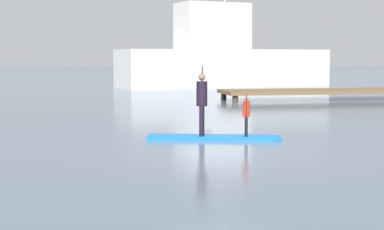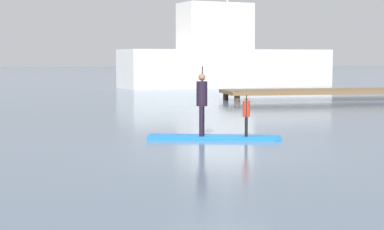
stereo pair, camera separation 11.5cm
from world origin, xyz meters
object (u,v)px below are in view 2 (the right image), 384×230
Objects in this scene: paddler_child_solo at (246,113)px; fishing_boat_white_large at (225,59)px; paddler_adult at (202,100)px; paddleboard_near at (214,137)px.

fishing_boat_white_large is (6.54, 29.66, 1.32)m from paddler_child_solo.
paddler_adult reaches higher than paddler_child_solo.
paddler_adult is at bearing 163.99° from paddler_child_solo.
paddler_adult is 30.34m from fishing_boat_white_large.
fishing_boat_white_large is at bearing 75.26° from paddler_adult.
fishing_boat_white_large reaches higher than paddler_adult.
fishing_boat_white_large is at bearing 75.89° from paddleboard_near.
paddleboard_near is 1.12m from paddler_child_solo.
paddler_adult is (-0.32, 0.09, 1.04)m from paddleboard_near.
paddleboard_near is 1.09m from paddler_adult.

